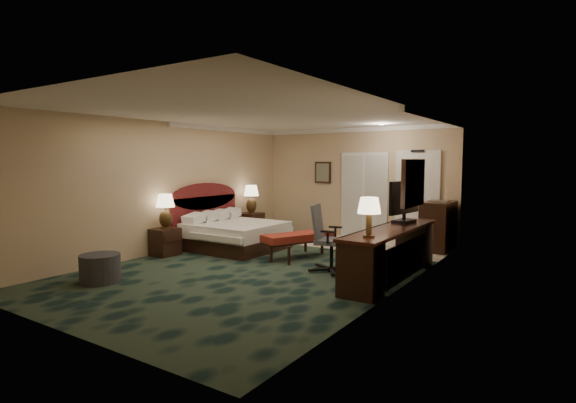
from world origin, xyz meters
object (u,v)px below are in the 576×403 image
Objects in this scene: ottoman at (100,268)px; desk at (391,253)px; minibar at (438,226)px; tv at (404,202)px; bed_bench at (298,246)px; desk_chair at (332,238)px; nightstand_far at (251,225)px; lamp_near at (166,211)px; lamp_far at (251,199)px; nightstand_near at (165,242)px; bed at (236,236)px.

desk is (3.72, 2.73, 0.19)m from ottoman.
tv is at bearing -91.46° from minibar.
tv is (3.67, 3.45, 0.97)m from ottoman.
minibar is (2.08, 2.26, 0.28)m from bed_bench.
nightstand_far is at bearing 134.22° from desk_chair.
minibar is (1.02, 2.86, -0.05)m from desk_chair.
lamp_far reaches higher than lamp_near.
tv reaches higher than minibar.
lamp_near is at bearing -90.37° from nightstand_far.
nightstand_far is 2.81m from lamp_near.
tv is at bearing 19.06° from nightstand_near.
lamp_near reaches higher than bed_bench.
minibar reaches higher than ottoman.
lamp_near is 3.49m from desk_chair.
bed_bench is at bearing -0.13° from bed.
nightstand_far is 2.77m from bed_bench.
desk_chair is (1.06, -0.60, 0.33)m from bed_bench.
nightstand_near is 2.07m from ottoman.
ottoman is (0.70, -4.71, -0.07)m from nightstand_far.
lamp_near is 4.64m from tv.
desk is 1.04m from desk_chair.
lamp_far reaches higher than bed_bench.
tv is (3.61, 0.24, 0.90)m from bed.
ottoman is at bearing -127.39° from tv.
desk_chair reaches higher than nightstand_near.
minibar is at bearing 38.32° from lamp_near.
bed is 0.64× the size of desk.
nightstand_far is 0.41× the size of bed_bench.
desk_chair reaches higher than ottoman.
nightstand_near is 0.52× the size of minibar.
lamp_near is 2.20m from ottoman.
bed_bench is (2.30, -1.46, -0.70)m from lamp_far.
tv reaches higher than lamp_far.
bed_bench is 2.14m from desk.
bed is at bearing 58.88° from nightstand_near.
lamp_near reaches higher than desk_chair.
ottoman is 0.59× the size of minibar.
lamp_far reaches higher than bed.
desk is 2.48× the size of desk_chair.
tv is (-0.05, 0.73, 0.78)m from desk.
minibar is (3.67, 2.26, 0.23)m from bed.
bed_bench is 2.33× the size of ottoman.
lamp_far is 4.83m from desk.
desk_chair reaches higher than nightstand_far.
desk reaches higher than nightstand_far.
lamp_far is at bearing 116.24° from bed.
bed_bench is 1.38× the size of minibar.
lamp_far is (0.05, 2.71, 0.05)m from lamp_near.
nightstand_near is 0.19× the size of desk.
nightstand_far is 0.95× the size of ottoman.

